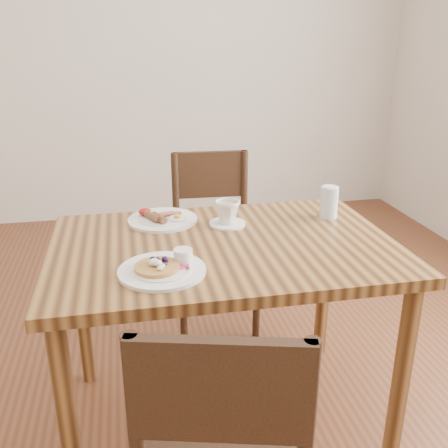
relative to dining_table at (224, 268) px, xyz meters
name	(u,v)px	position (x,y,z in m)	size (l,w,h in m)	color
ground	(224,414)	(0.00, 0.00, -0.65)	(5.00, 5.00, 0.00)	#5A2E19
dining_table	(224,268)	(0.00, 0.00, 0.00)	(1.20, 0.80, 0.75)	olive
chair_near	(224,443)	(-0.13, -0.64, -0.16)	(0.51, 0.51, 0.88)	#392315
chair_far	(214,232)	(0.10, 0.75, -0.16)	(0.44, 0.44, 0.88)	#392315
pancake_plate	(163,268)	(-0.23, -0.19, 0.11)	(0.27, 0.27, 0.06)	white
breakfast_plate	(161,219)	(-0.20, 0.26, 0.11)	(0.27, 0.27, 0.04)	white
teacup_saucer	(227,214)	(0.05, 0.17, 0.14)	(0.14, 0.14, 0.10)	white
water_glass	(329,202)	(0.46, 0.18, 0.16)	(0.07, 0.07, 0.13)	silver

